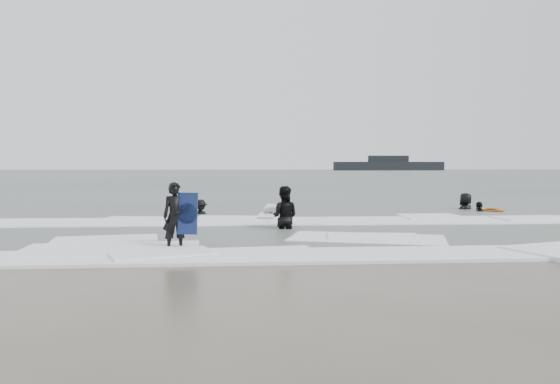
{
  "coord_description": "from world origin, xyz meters",
  "views": [
    {
      "loc": [
        -1.01,
        -12.07,
        2.0
      ],
      "look_at": [
        0.0,
        5.0,
        1.1
      ],
      "focal_mm": 35.0,
      "sensor_mm": 36.0,
      "label": 1
    }
  ],
  "objects": [
    {
      "name": "surfer_breaker",
      "position": [
        -2.82,
        8.81,
        0.0
      ],
      "size": [
        1.08,
        0.83,
        1.47
      ],
      "primitive_type": "imported",
      "rotation": [
        0.0,
        0.0,
        0.33
      ],
      "color": "black",
      "rests_on": "ground"
    },
    {
      "name": "surfer_right_far",
      "position": [
        8.25,
        10.57,
        0.0
      ],
      "size": [
        1.06,
        1.1,
        1.9
      ],
      "primitive_type": "imported",
      "rotation": [
        0.0,
        0.0,
        -2.27
      ],
      "color": "black",
      "rests_on": "ground"
    },
    {
      "name": "vessel_horizon",
      "position": [
        39.08,
        141.84,
        1.55
      ],
      "size": [
        30.85,
        5.51,
        4.19
      ],
      "color": "black",
      "rests_on": "ground"
    },
    {
      "name": "surfer_wading",
      "position": [
        0.06,
        4.14,
        0.0
      ],
      "size": [
        1.01,
        0.85,
        1.87
      ],
      "primitive_type": "imported",
      "rotation": [
        0.0,
        0.0,
        2.98
      ],
      "color": "black",
      "rests_on": "ground"
    },
    {
      "name": "ground",
      "position": [
        0.0,
        0.0,
        0.0
      ],
      "size": [
        320.0,
        320.0,
        0.0
      ],
      "primitive_type": "plane",
      "color": "brown",
      "rests_on": "ground"
    },
    {
      "name": "sea",
      "position": [
        0.0,
        80.0,
        0.06
      ],
      "size": [
        320.0,
        320.0,
        0.0
      ],
      "primitive_type": "plane",
      "color": "#47544C",
      "rests_on": "ground"
    },
    {
      "name": "surf_foam",
      "position": [
        0.0,
        3.7,
        0.04
      ],
      "size": [
        30.03,
        9.06,
        0.09
      ],
      "color": "white",
      "rests_on": "ground"
    },
    {
      "name": "bodyboards",
      "position": [
        2.11,
        4.84,
        0.5
      ],
      "size": [
        12.08,
        9.67,
        1.25
      ],
      "color": "#0E1A43",
      "rests_on": "ground"
    },
    {
      "name": "surfer_right_near",
      "position": [
        8.4,
        9.53,
        0.0
      ],
      "size": [
        0.81,
        1.0,
        1.6
      ],
      "primitive_type": "imported",
      "rotation": [
        0.0,
        0.0,
        -2.11
      ],
      "color": "black",
      "rests_on": "ground"
    },
    {
      "name": "surfer_centre",
      "position": [
        -2.68,
        0.55,
        0.0
      ],
      "size": [
        0.66,
        0.51,
        1.59
      ],
      "primitive_type": "imported",
      "rotation": [
        0.0,
        0.0,
        0.25
      ],
      "color": "black",
      "rests_on": "ground"
    }
  ]
}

